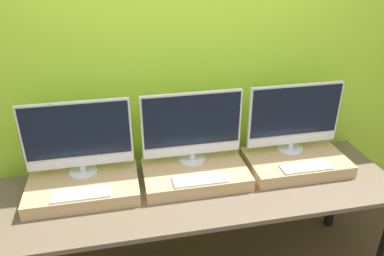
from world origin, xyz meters
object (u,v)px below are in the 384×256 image
monitor_right (294,117)px  keyboard_left (81,194)px  keyboard_right (306,167)px  monitor_center (192,126)px  monitor_left (78,137)px  keyboard_center (200,179)px

monitor_right → keyboard_left: bearing=-170.4°
keyboard_right → monitor_center: bearing=161.4°
monitor_left → monitor_center: (0.69, 0.00, 0.00)m
keyboard_center → keyboard_right: (0.69, 0.00, 0.00)m
keyboard_left → monitor_center: bearing=18.6°
keyboard_left → keyboard_center: size_ratio=1.00×
monitor_center → monitor_right: bearing=0.0°
monitor_center → keyboard_center: 0.34m
keyboard_left → monitor_center: 0.77m
monitor_center → monitor_right: same height
monitor_left → keyboard_right: size_ratio=1.93×
keyboard_left → keyboard_right: bearing=0.0°
monitor_center → keyboard_right: bearing=-18.6°
keyboard_left → monitor_right: monitor_right is taller
keyboard_left → keyboard_center: bearing=0.0°
monitor_center → keyboard_right: 0.77m
keyboard_left → keyboard_right: (1.38, 0.00, 0.00)m
keyboard_left → monitor_center: size_ratio=0.52×
monitor_left → monitor_right: 1.38m
monitor_left → keyboard_center: size_ratio=1.93×
keyboard_left → keyboard_right: same height
keyboard_left → keyboard_center: 0.69m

